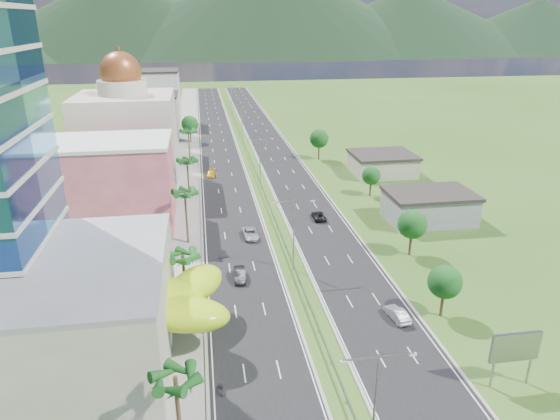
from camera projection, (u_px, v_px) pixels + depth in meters
name	position (u px, v px, depth m)	size (l,w,h in m)	color
ground	(307.00, 305.00, 64.77)	(500.00, 500.00, 0.00)	#2D5119
road_left	(218.00, 145.00, 146.60)	(11.00, 260.00, 0.04)	black
road_right	(269.00, 143.00, 148.82)	(11.00, 260.00, 0.04)	black
sidewalk_left	(186.00, 146.00, 145.18)	(7.00, 260.00, 0.12)	gray
median_guardrail	(250.00, 158.00, 130.90)	(0.10, 216.06, 0.76)	gray
streetlight_median_a	(375.00, 399.00, 39.31)	(6.04, 0.25, 11.00)	gray
streetlight_median_b	(294.00, 228.00, 71.57)	(6.04, 0.25, 11.00)	gray
streetlight_median_c	(260.00, 157.00, 108.43)	(6.04, 0.25, 11.00)	gray
streetlight_median_d	(242.00, 119.00, 149.90)	(6.04, 0.25, 11.00)	gray
streetlight_median_e	(231.00, 97.00, 191.38)	(6.04, 0.25, 11.00)	gray
mall_podium	(23.00, 316.00, 52.53)	(30.00, 24.00, 11.00)	#A39B86
lime_canopy	(143.00, 301.00, 56.33)	(18.00, 15.00, 7.40)	#ADD414
pink_shophouse	(114.00, 185.00, 87.43)	(20.00, 15.00, 15.00)	#BE4E5E
domed_building	(128.00, 135.00, 107.24)	(20.00, 20.00, 28.70)	#BEB29E
midrise_grey	(145.00, 127.00, 131.63)	(16.00, 15.00, 16.00)	gray
midrise_beige	(152.00, 118.00, 152.44)	(16.00, 15.00, 13.00)	#A39B86
midrise_white	(156.00, 98.00, 172.74)	(16.00, 15.00, 18.00)	silver
billboard	(515.00, 349.00, 49.12)	(5.20, 0.35, 6.20)	gray
shed_near	(429.00, 208.00, 91.07)	(15.00, 10.00, 5.00)	gray
shed_far	(382.00, 165.00, 119.12)	(14.00, 12.00, 4.40)	#A39B86
palm_tree_a	(176.00, 382.00, 39.32)	(3.60, 3.60, 9.10)	#47301C
palm_tree_b	(183.00, 258.00, 61.79)	(3.60, 3.60, 8.10)	#47301C
palm_tree_c	(185.00, 195.00, 79.70)	(3.60, 3.60, 9.60)	#47301C
palm_tree_d	(187.00, 162.00, 101.24)	(3.60, 3.60, 8.60)	#47301C
palm_tree_e	(188.00, 133.00, 124.01)	(3.60, 3.60, 9.40)	#47301C
leafy_tree_lfar	(190.00, 124.00, 148.03)	(4.90, 4.90, 8.05)	#47301C
leafy_tree_ra	(445.00, 282.00, 60.82)	(4.20, 4.20, 6.90)	#47301C
leafy_tree_rb	(412.00, 224.00, 76.79)	(4.55, 4.55, 7.47)	#47301C
leafy_tree_rc	(371.00, 176.00, 103.33)	(3.85, 3.85, 6.33)	#47301C
leafy_tree_rd	(319.00, 139.00, 129.95)	(4.90, 4.90, 8.05)	#47301C
mountain_ridge	(271.00, 57.00, 488.38)	(860.00, 140.00, 90.00)	black
car_dark_left	(240.00, 274.00, 70.92)	(1.59, 4.55, 1.50)	black
car_silver_mid_left	(250.00, 234.00, 84.53)	(2.38, 5.15, 1.43)	#A6AAAE
car_yellow_far_left	(211.00, 173.00, 117.64)	(1.86, 4.57, 1.33)	gold
car_silver_right	(397.00, 314.00, 61.50)	(1.52, 4.37, 1.44)	#989A9F
car_dark_far_right	(319.00, 216.00, 92.38)	(2.13, 4.63, 1.29)	black
motorcycle	(222.00, 387.00, 49.54)	(0.55, 1.84, 1.17)	black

